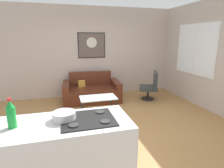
% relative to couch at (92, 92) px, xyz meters
% --- Properties ---
extents(ground, '(6.40, 6.40, 0.04)m').
position_rel_couch_xyz_m(ground, '(0.20, -1.81, -0.29)').
color(ground, '#A47542').
extents(back_wall, '(6.40, 0.05, 2.80)m').
position_rel_couch_xyz_m(back_wall, '(0.20, 0.62, 1.13)').
color(back_wall, '#BCA99E').
rests_on(back_wall, ground).
extents(right_wall, '(0.05, 6.40, 2.80)m').
position_rel_couch_xyz_m(right_wall, '(2.83, -1.51, 1.13)').
color(right_wall, '#BBACA0').
rests_on(right_wall, ground).
extents(couch, '(1.71, 1.04, 0.82)m').
position_rel_couch_xyz_m(couch, '(0.00, 0.00, 0.00)').
color(couch, '#4F2214').
rests_on(couch, ground).
extents(coffee_table, '(0.87, 0.51, 0.46)m').
position_rel_couch_xyz_m(coffee_table, '(-0.03, -1.15, 0.14)').
color(coffee_table, silver).
rests_on(coffee_table, ground).
extents(armchair, '(0.70, 0.71, 0.86)m').
position_rel_couch_xyz_m(armchair, '(1.75, -0.40, 0.15)').
color(armchair, black).
rests_on(armchair, ground).
extents(kitchen_counter, '(1.49, 0.70, 0.95)m').
position_rel_couch_xyz_m(kitchen_counter, '(-0.84, -3.35, 0.20)').
color(kitchen_counter, silver).
rests_on(kitchen_counter, ground).
extents(soda_bottle, '(0.09, 0.09, 0.32)m').
position_rel_couch_xyz_m(soda_bottle, '(-1.36, -3.34, 0.80)').
color(soda_bottle, '#189033').
rests_on(soda_bottle, kitchen_counter).
extents(mixing_bowl, '(0.27, 0.27, 0.09)m').
position_rel_couch_xyz_m(mixing_bowl, '(-0.83, -3.28, 0.70)').
color(mixing_bowl, silver).
rests_on(mixing_bowl, kitchen_counter).
extents(wall_painting, '(0.86, 0.03, 0.79)m').
position_rel_couch_xyz_m(wall_painting, '(0.13, 0.58, 1.35)').
color(wall_painting, black).
extents(window, '(0.03, 1.54, 1.41)m').
position_rel_couch_xyz_m(window, '(2.79, -0.91, 1.26)').
color(window, silver).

